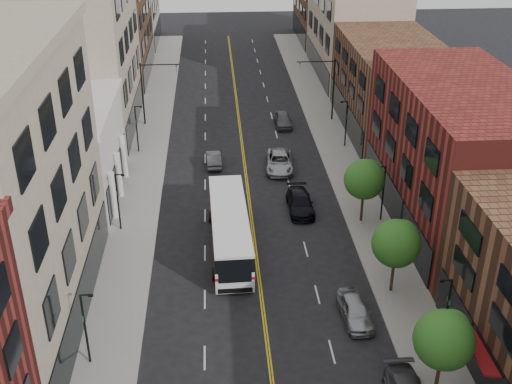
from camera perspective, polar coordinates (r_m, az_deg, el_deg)
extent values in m
cube|color=gray|center=(64.32, -9.90, 1.75)|extent=(4.00, 110.00, 0.15)
cube|color=gray|center=(65.23, 7.85, 2.29)|extent=(4.00, 110.00, 0.15)
cube|color=silver|center=(60.33, -17.15, 3.22)|extent=(10.00, 14.00, 8.00)
cube|color=gray|center=(74.47, -15.07, 12.12)|extent=(10.00, 20.00, 18.00)
cube|color=#573222|center=(93.99, -12.90, 14.48)|extent=(10.00, 20.00, 15.00)
cube|color=maroon|center=(55.18, 17.58, 3.15)|extent=(10.00, 22.00, 12.00)
cube|color=#573222|center=(74.12, 11.98, 9.16)|extent=(10.00, 20.00, 10.00)
cube|color=gray|center=(93.24, 8.75, 14.42)|extent=(10.00, 22.00, 14.00)
cube|color=#573222|center=(112.73, 6.55, 16.00)|extent=(10.00, 18.00, 11.00)
cylinder|color=black|center=(39.33, 15.84, -15.47)|extent=(0.22, 0.22, 2.50)
sphere|color=#1E5919|center=(37.62, 16.36, -12.50)|extent=(3.40, 3.40, 3.40)
sphere|color=#1E5919|center=(37.76, 17.00, -11.44)|extent=(2.04, 2.04, 2.04)
cylinder|color=black|center=(46.71, 12.03, -7.25)|extent=(0.22, 0.22, 2.50)
sphere|color=#1E5919|center=(45.28, 12.35, -4.49)|extent=(3.40, 3.40, 3.40)
sphere|color=#1E5919|center=(45.49, 12.89, -3.65)|extent=(2.04, 2.04, 2.04)
cylinder|color=black|center=(54.92, 9.40, -1.35)|extent=(0.22, 0.22, 2.50)
sphere|color=#1E5919|center=(53.72, 9.61, 1.12)|extent=(3.40, 3.40, 3.40)
sphere|color=#1E5919|center=(53.96, 10.08, 1.81)|extent=(2.04, 2.04, 2.04)
cylinder|color=black|center=(40.35, -14.93, -11.71)|extent=(0.14, 0.14, 5.00)
cylinder|color=black|center=(38.79, -14.86, -8.84)|extent=(0.70, 0.10, 0.10)
cube|color=black|center=(38.77, -14.48, -8.89)|extent=(0.28, 0.14, 0.14)
cube|color=#19592D|center=(39.81, -15.09, -10.70)|extent=(0.04, 0.55, 0.35)
cylinder|color=black|center=(53.56, -12.17, -0.89)|extent=(0.14, 0.14, 5.00)
cylinder|color=black|center=(52.39, -12.05, 1.52)|extent=(0.70, 0.10, 0.10)
cube|color=black|center=(52.38, -11.78, 1.49)|extent=(0.28, 0.14, 0.14)
cube|color=#19592D|center=(53.15, -12.26, -0.04)|extent=(0.04, 0.55, 0.35)
cylinder|color=black|center=(67.97, -10.56, 5.50)|extent=(0.14, 0.14, 5.00)
cylinder|color=black|center=(67.06, -10.44, 7.49)|extent=(0.70, 0.10, 0.10)
cube|color=black|center=(67.05, -10.22, 7.46)|extent=(0.28, 0.14, 0.14)
cube|color=#19592D|center=(67.65, -10.62, 6.21)|extent=(0.04, 0.55, 0.35)
cylinder|color=black|center=(41.92, 16.58, -10.29)|extent=(0.14, 0.14, 5.00)
cylinder|color=black|center=(40.37, 16.58, -7.51)|extent=(0.70, 0.10, 0.10)
cube|color=black|center=(40.31, 16.23, -7.60)|extent=(0.28, 0.14, 0.14)
cube|color=#19592D|center=(41.39, 16.74, -9.30)|extent=(0.04, 0.55, 0.35)
cylinder|color=black|center=(54.75, 11.23, -0.14)|extent=(0.14, 0.14, 5.00)
cylinder|color=black|center=(53.57, 11.11, 2.22)|extent=(0.70, 0.10, 0.10)
cube|color=black|center=(53.53, 10.84, 2.16)|extent=(0.28, 0.14, 0.14)
cube|color=#19592D|center=(54.35, 11.31, 0.70)|extent=(0.04, 0.55, 0.35)
cylinder|color=black|center=(68.92, 8.01, 6.01)|extent=(0.14, 0.14, 5.00)
cylinder|color=black|center=(67.98, 7.86, 7.97)|extent=(0.70, 0.10, 0.10)
cube|color=black|center=(67.95, 7.65, 7.93)|extent=(0.28, 0.14, 0.14)
cube|color=#19592D|center=(68.60, 8.06, 6.71)|extent=(0.04, 0.55, 0.35)
cylinder|color=black|center=(75.07, -10.05, 8.56)|extent=(0.18, 0.18, 7.20)
cylinder|color=black|center=(73.85, -8.53, 11.13)|extent=(4.40, 0.12, 0.12)
imported|color=black|center=(73.84, -7.10, 10.90)|extent=(0.15, 0.18, 0.90)
cylinder|color=black|center=(75.92, 6.89, 9.00)|extent=(0.18, 0.18, 7.20)
cylinder|color=black|center=(74.55, 5.34, 11.47)|extent=(4.40, 0.12, 0.12)
imported|color=black|center=(74.40, 3.94, 11.17)|extent=(0.15, 0.18, 0.90)
cube|color=white|center=(50.45, -2.36, -3.29)|extent=(3.11, 12.85, 3.09)
cube|color=black|center=(50.07, -2.38, -2.56)|extent=(3.15, 12.89, 1.12)
cube|color=#B00C19|center=(50.61, -2.35, -3.60)|extent=(3.15, 12.89, 0.23)
cube|color=black|center=(44.91, -1.88, -7.16)|extent=(2.34, 0.12, 1.70)
cylinder|color=black|center=(47.49, -3.73, -7.28)|extent=(0.33, 1.03, 1.02)
cylinder|color=black|center=(47.62, -0.33, -7.11)|extent=(0.33, 1.03, 1.02)
cylinder|color=black|center=(54.72, -4.07, -2.21)|extent=(0.33, 1.03, 1.02)
cylinder|color=black|center=(54.82, -1.13, -2.08)|extent=(0.33, 1.03, 1.02)
imported|color=#9DA0A4|center=(44.03, 8.82, -10.36)|extent=(2.08, 4.58, 1.52)
imported|color=#4B4B50|center=(64.87, -3.78, 2.93)|extent=(1.62, 4.13, 1.34)
imported|color=black|center=(56.39, 3.94, -0.95)|extent=(2.18, 5.26, 1.52)
imported|color=#A0A3A7|center=(63.94, 2.11, 2.72)|extent=(3.15, 5.98, 1.60)
imported|color=#4E4D53|center=(74.75, 2.42, 6.45)|extent=(1.85, 4.55, 1.55)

